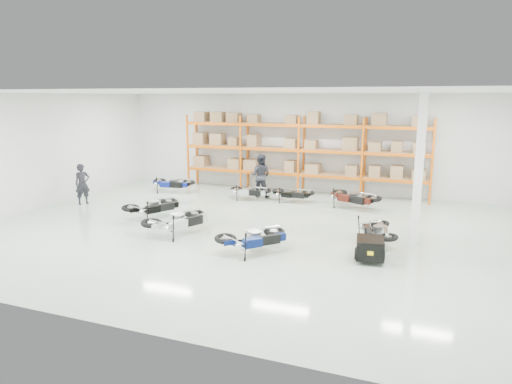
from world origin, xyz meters
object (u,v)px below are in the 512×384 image
at_px(moto_black_far_left, 153,203).
at_px(moto_back_c, 292,191).
at_px(moto_back_a, 172,181).
at_px(moto_silver_left, 178,217).
at_px(trailer, 370,248).
at_px(moto_back_d, 353,194).
at_px(person_back, 261,176).
at_px(moto_blue_centre, 254,234).
at_px(moto_back_b, 249,189).
at_px(moto_touring_right, 377,227).
at_px(person_left, 82,184).

bearing_deg(moto_black_far_left, moto_back_c, -104.66).
relative_size(moto_back_a, moto_back_c, 1.15).
height_order(moto_silver_left, trailer, moto_silver_left).
bearing_deg(moto_back_d, person_back, 104.79).
relative_size(moto_blue_centre, moto_back_b, 1.19).
relative_size(moto_back_b, person_back, 0.82).
relative_size(moto_touring_right, moto_back_a, 0.95).
bearing_deg(moto_blue_centre, moto_back_b, -25.00).
bearing_deg(moto_back_a, moto_silver_left, -152.05).
bearing_deg(person_back, moto_back_b, 69.10).
xyz_separation_m(moto_black_far_left, moto_back_d, (6.53, 4.14, 0.01)).
bearing_deg(moto_touring_right, person_back, 123.67).
xyz_separation_m(moto_touring_right, moto_back_d, (-1.40, 4.26, 0.06)).
xyz_separation_m(moto_silver_left, moto_back_a, (-3.71, 5.75, -0.06)).
bearing_deg(trailer, moto_back_a, 140.12).
xyz_separation_m(moto_back_a, moto_back_c, (5.80, 0.03, -0.07)).
xyz_separation_m(moto_touring_right, moto_back_b, (-5.81, 4.24, -0.04)).
relative_size(moto_back_b, moto_back_d, 0.82).
relative_size(moto_touring_right, moto_back_b, 1.09).
bearing_deg(moto_blue_centre, moto_back_c, -40.70).
bearing_deg(moto_silver_left, moto_back_b, -67.06).
bearing_deg(moto_touring_right, person_left, 160.26).
xyz_separation_m(moto_touring_right, person_left, (-11.94, 1.04, 0.32)).
xyz_separation_m(moto_back_b, moto_back_c, (1.85, 0.20, 0.00)).
height_order(moto_back_c, person_back, person_back).
distance_m(moto_blue_centre, person_left, 9.34).
bearing_deg(person_left, moto_blue_centre, -79.19).
height_order(moto_back_b, person_left, person_left).
relative_size(moto_back_c, person_back, 0.82).
height_order(trailer, moto_back_d, moto_back_d).
bearing_deg(moto_silver_left, trailer, -157.01).
xyz_separation_m(moto_back_b, person_left, (-6.13, -3.19, 0.36)).
distance_m(moto_back_b, person_back, 0.88).
bearing_deg(moto_back_d, moto_blue_centre, -171.43).
distance_m(moto_back_c, person_left, 8.68).
bearing_deg(trailer, moto_back_d, 95.21).
bearing_deg(person_left, moto_back_b, -32.02).
height_order(moto_back_b, moto_back_d, moto_back_d).
bearing_deg(moto_back_b, trailer, -139.97).
xyz_separation_m(moto_black_far_left, person_back, (2.38, 4.81, 0.38)).
xyz_separation_m(trailer, moto_back_d, (-1.40, 5.86, 0.21)).
bearing_deg(moto_touring_right, moto_back_b, 129.16).
distance_m(moto_back_a, person_left, 4.02).
distance_m(moto_back_c, person_back, 1.74).
bearing_deg(moto_touring_right, moto_back_d, 93.50).
xyz_separation_m(moto_silver_left, moto_touring_right, (6.05, 1.34, -0.08)).
height_order(moto_blue_centre, moto_back_d, moto_back_d).
distance_m(moto_blue_centre, moto_back_d, 6.60).
height_order(moto_blue_centre, moto_back_b, moto_blue_centre).
xyz_separation_m(trailer, moto_back_b, (-5.81, 5.83, 0.11)).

